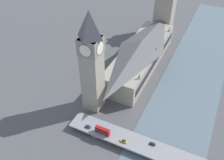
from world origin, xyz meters
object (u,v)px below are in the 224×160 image
at_px(double_decker_bus_lead, 103,130).
at_px(car_southbound_lead, 88,127).
at_px(parliament_hall, 141,54).
at_px(car_northbound_mid, 152,144).
at_px(clock_tower, 92,61).
at_px(car_northbound_tail, 124,141).
at_px(road_bridge, 164,154).
at_px(victoria_tower, 165,10).

bearing_deg(double_decker_bus_lead, car_southbound_lead, -0.27).
distance_m(parliament_hall, double_decker_bus_lead, 89.71).
distance_m(car_northbound_mid, car_southbound_lead, 44.77).
bearing_deg(clock_tower, car_northbound_tail, 145.25).
bearing_deg(parliament_hall, car_northbound_mid, 115.58).
distance_m(double_decker_bus_lead, car_northbound_mid, 33.65).
distance_m(road_bridge, car_northbound_tail, 26.44).
distance_m(victoria_tower, road_bridge, 163.23).
xyz_separation_m(clock_tower, road_bridge, (-61.86, 21.53, -38.13)).
bearing_deg(road_bridge, clock_tower, -19.19).
relative_size(car_northbound_tail, car_southbound_lead, 1.14).
relative_size(car_northbound_mid, car_northbound_tail, 0.85).
height_order(car_northbound_mid, car_northbound_tail, car_northbound_tail).
bearing_deg(parliament_hall, victoria_tower, -89.96).
distance_m(clock_tower, car_northbound_tail, 56.73).
bearing_deg(parliament_hall, road_bridge, 119.38).
bearing_deg(car_northbound_tail, double_decker_bus_lead, -0.91).
xyz_separation_m(parliament_hall, car_northbound_tail, (-22.38, 89.49, -8.10)).
bearing_deg(car_southbound_lead, car_northbound_tail, 179.36).
height_order(double_decker_bus_lead, car_northbound_tail, double_decker_bus_lead).
bearing_deg(victoria_tower, double_decker_bus_lead, 92.51).
distance_m(parliament_hall, victoria_tower, 69.19).
relative_size(parliament_hall, double_decker_bus_lead, 10.38).
height_order(clock_tower, road_bridge, clock_tower).
height_order(victoria_tower, car_northbound_tail, victoria_tower).
relative_size(road_bridge, car_southbound_lead, 33.53).
bearing_deg(car_northbound_tail, parliament_hall, -75.96).
bearing_deg(car_northbound_mid, parliament_hall, -64.42).
xyz_separation_m(double_decker_bus_lead, car_northbound_tail, (-15.54, 0.25, -2.10)).
relative_size(parliament_hall, victoria_tower, 1.82).
relative_size(parliament_hall, car_northbound_mid, 28.49).
bearing_deg(car_southbound_lead, parliament_hall, -92.88).
distance_m(clock_tower, victoria_tower, 133.78).
bearing_deg(victoria_tower, road_bridge, 107.53).
height_order(parliament_hall, victoria_tower, victoria_tower).
bearing_deg(parliament_hall, car_northbound_tail, 104.04).
bearing_deg(parliament_hall, car_southbound_lead, 87.12).
xyz_separation_m(parliament_hall, car_northbound_mid, (-39.90, 83.35, -8.14)).
distance_m(victoria_tower, car_northbound_mid, 157.83).
relative_size(road_bridge, car_northbound_tail, 29.33).
bearing_deg(parliament_hall, clock_tower, 78.40).
height_order(clock_tower, victoria_tower, clock_tower).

